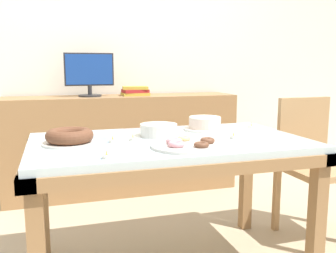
% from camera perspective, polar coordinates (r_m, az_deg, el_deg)
% --- Properties ---
extents(wall_back, '(8.00, 0.10, 2.60)m').
position_cam_1_polar(wall_back, '(3.70, -7.99, 11.36)').
color(wall_back, silver).
rests_on(wall_back, ground).
extents(dining_table, '(1.50, 0.88, 0.76)m').
position_cam_1_polar(dining_table, '(2.05, 0.19, -4.62)').
color(dining_table, silver).
rests_on(dining_table, ground).
extents(chair, '(0.43, 0.43, 0.94)m').
position_cam_1_polar(chair, '(2.73, 21.14, -4.78)').
color(chair, tan).
rests_on(chair, ground).
extents(sideboard, '(2.08, 0.44, 0.89)m').
position_cam_1_polar(sideboard, '(3.47, -6.89, -2.67)').
color(sideboard, olive).
rests_on(sideboard, ground).
extents(computer_monitor, '(0.42, 0.20, 0.38)m').
position_cam_1_polar(computer_monitor, '(3.36, -11.90, 7.72)').
color(computer_monitor, '#262628').
rests_on(computer_monitor, sideboard).
extents(book_stack, '(0.24, 0.19, 0.08)m').
position_cam_1_polar(book_stack, '(3.43, -5.02, 5.40)').
color(book_stack, '#B29933').
rests_on(book_stack, sideboard).
extents(cake_chocolate_round, '(0.26, 0.26, 0.08)m').
position_cam_1_polar(cake_chocolate_round, '(2.33, 5.63, 0.39)').
color(cake_chocolate_round, silver).
rests_on(cake_chocolate_round, dining_table).
extents(cake_golden_bundt, '(0.28, 0.28, 0.08)m').
position_cam_1_polar(cake_golden_bundt, '(1.96, -14.76, -1.57)').
color(cake_golden_bundt, silver).
rests_on(cake_golden_bundt, dining_table).
extents(pastry_platter, '(0.37, 0.37, 0.04)m').
position_cam_1_polar(pastry_platter, '(1.84, 3.10, -2.77)').
color(pastry_platter, silver).
rests_on(pastry_platter, dining_table).
extents(plate_stack, '(0.21, 0.21, 0.07)m').
position_cam_1_polar(plate_stack, '(2.12, -1.44, -0.53)').
color(plate_stack, silver).
rests_on(plate_stack, dining_table).
extents(tealight_near_cakes, '(0.04, 0.04, 0.04)m').
position_cam_1_polar(tealight_near_cakes, '(2.00, -5.36, -1.85)').
color(tealight_near_cakes, silver).
rests_on(tealight_near_cakes, dining_table).
extents(tealight_near_front, '(0.04, 0.04, 0.04)m').
position_cam_1_polar(tealight_near_front, '(1.96, -8.41, -2.16)').
color(tealight_near_front, silver).
rests_on(tealight_near_front, dining_table).
extents(tealight_right_edge, '(0.04, 0.04, 0.04)m').
position_cam_1_polar(tealight_right_edge, '(2.08, 9.94, -1.53)').
color(tealight_right_edge, silver).
rests_on(tealight_right_edge, dining_table).
extents(tealight_left_edge, '(0.04, 0.04, 0.04)m').
position_cam_1_polar(tealight_left_edge, '(1.63, -9.33, -4.51)').
color(tealight_left_edge, silver).
rests_on(tealight_left_edge, dining_table).
extents(tealight_centre, '(0.04, 0.04, 0.04)m').
position_cam_1_polar(tealight_centre, '(2.46, 12.57, 0.02)').
color(tealight_centre, silver).
rests_on(tealight_centre, dining_table).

